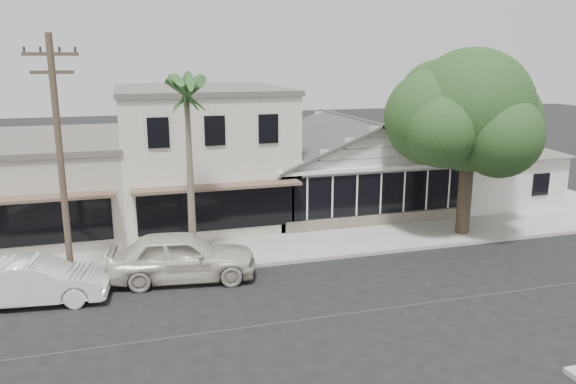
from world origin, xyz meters
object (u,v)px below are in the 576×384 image
object	(u,v)px
car_0	(182,256)
car_1	(36,281)
utility_pole	(60,157)
shade_tree	(466,114)

from	to	relation	value
car_0	car_1	distance (m)	5.05
car_0	car_1	xyz separation A→B (m)	(-5.00, -0.66, -0.16)
utility_pole	car_1	world-z (taller)	utility_pole
utility_pole	shade_tree	bearing A→B (deg)	4.35
car_1	shade_tree	size ratio (longest dim) A/B	0.55
shade_tree	utility_pole	bearing A→B (deg)	-175.65
shade_tree	car_0	bearing A→B (deg)	-171.33
utility_pole	car_1	distance (m)	4.35
utility_pole	shade_tree	size ratio (longest dim) A/B	1.04
utility_pole	car_1	bearing A→B (deg)	-126.43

